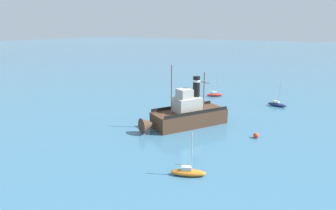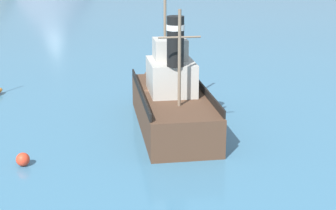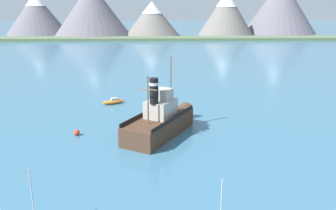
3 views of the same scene
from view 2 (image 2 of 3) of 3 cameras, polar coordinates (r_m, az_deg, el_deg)
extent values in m
plane|color=teal|center=(36.25, 0.18, -2.10)|extent=(600.00, 600.00, 0.00)
cube|color=#4C3323|center=(35.16, 0.47, -0.66)|extent=(9.74, 12.61, 2.40)
cone|color=#4C3323|center=(41.99, -1.10, 2.31)|extent=(3.23, 3.25, 2.35)
cube|color=#B2ADA3|center=(35.00, 0.35, 3.18)|extent=(4.58, 4.96, 2.20)
cube|color=#B2ADA3|center=(35.10, 0.22, 6.23)|extent=(2.90, 2.82, 1.40)
cylinder|color=black|center=(32.80, 0.83, 7.05)|extent=(1.10, 1.10, 3.20)
cylinder|color=silver|center=(32.65, 0.83, 8.60)|extent=(1.16, 1.16, 0.35)
cylinder|color=#75604C|center=(37.19, -0.33, 8.18)|extent=(0.20, 0.20, 7.50)
cylinder|color=#75604C|center=(31.50, 1.28, 5.15)|extent=(0.20, 0.20, 6.00)
cylinder|color=#75604C|center=(31.25, 1.29, 7.51)|extent=(2.32, 1.38, 0.12)
cube|color=black|center=(34.47, -3.07, 1.47)|extent=(5.71, 9.98, 0.50)
cube|color=black|center=(35.14, 3.95, 1.76)|extent=(5.71, 9.98, 0.50)
sphere|color=red|center=(30.48, -15.79, -5.82)|extent=(0.78, 0.78, 0.78)
camera|label=1|loc=(66.95, -40.00, 16.27)|focal=32.00mm
camera|label=3|loc=(27.51, 94.81, 9.07)|focal=38.00mm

